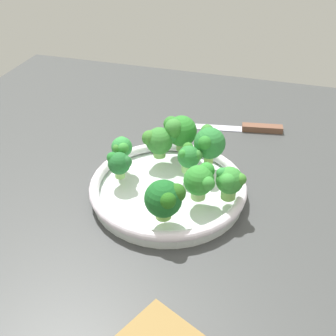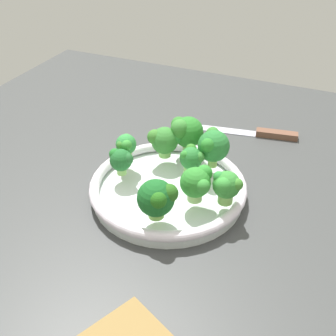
{
  "view_description": "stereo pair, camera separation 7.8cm",
  "coord_description": "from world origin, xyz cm",
  "px_view_note": "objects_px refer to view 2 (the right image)",
  "views": [
    {
      "loc": [
        -58.79,
        -18.83,
        51.27
      ],
      "look_at": [
        3.15,
        -0.51,
        6.49
      ],
      "focal_mm": 45.63,
      "sensor_mm": 36.0,
      "label": 1
    },
    {
      "loc": [
        -56.11,
        -26.21,
        51.27
      ],
      "look_at": [
        3.15,
        -0.51,
        6.49
      ],
      "focal_mm": 45.63,
      "sensor_mm": 36.0,
      "label": 2
    }
  ],
  "objects_px": {
    "broccoli_floret_1": "(121,160)",
    "broccoli_floret_6": "(184,131)",
    "bowl": "(168,188)",
    "broccoli_floret_8": "(157,198)",
    "broccoli_floret_2": "(165,140)",
    "broccoli_floret_5": "(197,183)",
    "knife": "(256,133)",
    "broccoli_floret_0": "(226,186)",
    "broccoli_floret_3": "(126,145)",
    "broccoli_floret_7": "(191,158)",
    "broccoli_floret_4": "(213,146)"
  },
  "relations": [
    {
      "from": "broccoli_floret_7",
      "to": "knife",
      "type": "height_order",
      "value": "broccoli_floret_7"
    },
    {
      "from": "broccoli_floret_4",
      "to": "broccoli_floret_8",
      "type": "distance_m",
      "value": 0.19
    },
    {
      "from": "broccoli_floret_0",
      "to": "broccoli_floret_3",
      "type": "distance_m",
      "value": 0.22
    },
    {
      "from": "bowl",
      "to": "broccoli_floret_0",
      "type": "distance_m",
      "value": 0.13
    },
    {
      "from": "broccoli_floret_3",
      "to": "broccoli_floret_5",
      "type": "height_order",
      "value": "broccoli_floret_5"
    },
    {
      "from": "broccoli_floret_0",
      "to": "broccoli_floret_1",
      "type": "xyz_separation_m",
      "value": [
        0.01,
        0.21,
        -0.01
      ]
    },
    {
      "from": "bowl",
      "to": "broccoli_floret_7",
      "type": "distance_m",
      "value": 0.07
    },
    {
      "from": "broccoli_floret_2",
      "to": "broccoli_floret_3",
      "type": "bearing_deg",
      "value": 130.49
    },
    {
      "from": "broccoli_floret_4",
      "to": "broccoli_floret_6",
      "type": "height_order",
      "value": "broccoli_floret_6"
    },
    {
      "from": "broccoli_floret_2",
      "to": "broccoli_floret_5",
      "type": "xyz_separation_m",
      "value": [
        -0.11,
        -0.11,
        0.0
      ]
    },
    {
      "from": "bowl",
      "to": "broccoli_floret_8",
      "type": "distance_m",
      "value": 0.12
    },
    {
      "from": "broccoli_floret_0",
      "to": "bowl",
      "type": "bearing_deg",
      "value": 80.6
    },
    {
      "from": "broccoli_floret_4",
      "to": "knife",
      "type": "relative_size",
      "value": 0.29
    },
    {
      "from": "broccoli_floret_3",
      "to": "knife",
      "type": "relative_size",
      "value": 0.23
    },
    {
      "from": "broccoli_floret_6",
      "to": "broccoli_floret_8",
      "type": "relative_size",
      "value": 1.11
    },
    {
      "from": "broccoli_floret_7",
      "to": "broccoli_floret_8",
      "type": "bearing_deg",
      "value": 178.17
    },
    {
      "from": "broccoli_floret_8",
      "to": "knife",
      "type": "relative_size",
      "value": 0.27
    },
    {
      "from": "broccoli_floret_3",
      "to": "knife",
      "type": "distance_m",
      "value": 0.34
    },
    {
      "from": "broccoli_floret_1",
      "to": "broccoli_floret_6",
      "type": "bearing_deg",
      "value": -32.57
    },
    {
      "from": "broccoli_floret_0",
      "to": "broccoli_floret_7",
      "type": "bearing_deg",
      "value": 53.97
    },
    {
      "from": "broccoli_floret_1",
      "to": "knife",
      "type": "xyz_separation_m",
      "value": [
        0.31,
        -0.19,
        -0.06
      ]
    },
    {
      "from": "broccoli_floret_4",
      "to": "broccoli_floret_6",
      "type": "xyz_separation_m",
      "value": [
        0.03,
        0.07,
        0.0
      ]
    },
    {
      "from": "knife",
      "to": "broccoli_floret_1",
      "type": "bearing_deg",
      "value": 148.37
    },
    {
      "from": "broccoli_floret_4",
      "to": "broccoli_floret_8",
      "type": "relative_size",
      "value": 1.08
    },
    {
      "from": "broccoli_floret_2",
      "to": "broccoli_floret_8",
      "type": "relative_size",
      "value": 0.96
    },
    {
      "from": "broccoli_floret_6",
      "to": "broccoli_floret_7",
      "type": "distance_m",
      "value": 0.08
    },
    {
      "from": "broccoli_floret_1",
      "to": "broccoli_floret_6",
      "type": "xyz_separation_m",
      "value": [
        0.12,
        -0.08,
        0.02
      ]
    },
    {
      "from": "broccoli_floret_1",
      "to": "broccoli_floret_4",
      "type": "xyz_separation_m",
      "value": [
        0.09,
        -0.15,
        0.02
      ]
    },
    {
      "from": "broccoli_floret_0",
      "to": "broccoli_floret_6",
      "type": "relative_size",
      "value": 0.79
    },
    {
      "from": "broccoli_floret_3",
      "to": "broccoli_floret_1",
      "type": "bearing_deg",
      "value": -165.63
    },
    {
      "from": "broccoli_floret_0",
      "to": "broccoli_floret_5",
      "type": "xyz_separation_m",
      "value": [
        -0.01,
        0.05,
        0.0
      ]
    },
    {
      "from": "broccoli_floret_3",
      "to": "knife",
      "type": "xyz_separation_m",
      "value": [
        0.27,
        -0.2,
        -0.07
      ]
    },
    {
      "from": "broccoli_floret_6",
      "to": "broccoli_floret_8",
      "type": "bearing_deg",
      "value": -170.16
    },
    {
      "from": "broccoli_floret_0",
      "to": "broccoli_floret_1",
      "type": "relative_size",
      "value": 1.18
    },
    {
      "from": "broccoli_floret_5",
      "to": "broccoli_floret_3",
      "type": "bearing_deg",
      "value": 70.75
    },
    {
      "from": "broccoli_floret_4",
      "to": "broccoli_floret_3",
      "type": "bearing_deg",
      "value": 108.84
    },
    {
      "from": "broccoli_floret_0",
      "to": "broccoli_floret_6",
      "type": "xyz_separation_m",
      "value": [
        0.13,
        0.13,
        0.01
      ]
    },
    {
      "from": "broccoli_floret_2",
      "to": "broccoli_floret_5",
      "type": "distance_m",
      "value": 0.16
    },
    {
      "from": "broccoli_floret_0",
      "to": "broccoli_floret_4",
      "type": "bearing_deg",
      "value": 29.7
    },
    {
      "from": "broccoli_floret_1",
      "to": "broccoli_floret_7",
      "type": "relative_size",
      "value": 0.97
    },
    {
      "from": "bowl",
      "to": "knife",
      "type": "height_order",
      "value": "bowl"
    },
    {
      "from": "knife",
      "to": "broccoli_floret_2",
      "type": "bearing_deg",
      "value": 147.34
    },
    {
      "from": "broccoli_floret_1",
      "to": "broccoli_floret_3",
      "type": "distance_m",
      "value": 0.04
    },
    {
      "from": "broccoli_floret_4",
      "to": "broccoli_floret_7",
      "type": "height_order",
      "value": "broccoli_floret_4"
    },
    {
      "from": "broccoli_floret_4",
      "to": "broccoli_floret_7",
      "type": "relative_size",
      "value": 1.42
    },
    {
      "from": "broccoli_floret_8",
      "to": "broccoli_floret_3",
      "type": "bearing_deg",
      "value": 44.68
    },
    {
      "from": "broccoli_floret_6",
      "to": "knife",
      "type": "distance_m",
      "value": 0.23
    },
    {
      "from": "broccoli_floret_0",
      "to": "broccoli_floret_6",
      "type": "distance_m",
      "value": 0.18
    },
    {
      "from": "broccoli_floret_3",
      "to": "broccoli_floret_7",
      "type": "distance_m",
      "value": 0.13
    },
    {
      "from": "broccoli_floret_2",
      "to": "broccoli_floret_3",
      "type": "relative_size",
      "value": 1.12
    }
  ]
}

